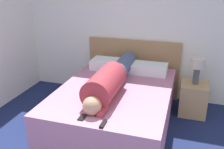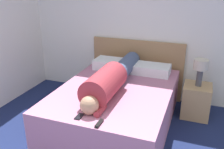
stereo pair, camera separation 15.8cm
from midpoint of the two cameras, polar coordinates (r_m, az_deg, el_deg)
The scene contains 10 objects.
wall_back at distance 4.21m, azimuth 5.28°, elevation 11.96°, with size 5.23×0.06×2.60m.
bed at distance 3.50m, azimuth -0.57°, elevation -7.48°, with size 1.46×1.99×0.59m.
headboard at distance 4.36m, azimuth 3.75°, elevation 1.46°, with size 1.58×0.04×1.00m.
nightstand at distance 4.00m, azimuth 16.98°, elevation -5.32°, with size 0.40×0.41×0.50m.
table_lamp at distance 3.80m, azimuth 17.83°, elevation 1.87°, with size 0.21×0.21×0.40m.
person_lying at distance 3.27m, azimuth -1.55°, elevation -0.93°, with size 0.35×1.79×0.35m.
pillow_near_headboard at distance 4.05m, azimuth -1.43°, elevation 2.34°, with size 0.61×0.35×0.15m.
pillow_second at distance 3.91m, azimuth 7.09°, elevation 1.35°, with size 0.58×0.35×0.14m.
tv_remote at distance 2.57m, azimuth -3.82°, elevation -11.19°, with size 0.04×0.15×0.02m.
cell_phone at distance 2.71m, azimuth -8.50°, elevation -9.68°, with size 0.06×0.13×0.01m.
Camera 1 is at (0.79, -0.38, 1.97)m, focal length 40.00 mm.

